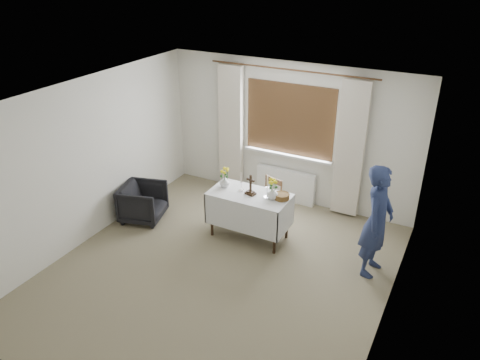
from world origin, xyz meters
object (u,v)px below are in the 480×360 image
at_px(wooden_chair, 267,203).
at_px(person, 377,221).
at_px(armchair, 143,202).
at_px(altar_table, 249,216).
at_px(wooden_cross, 251,185).
at_px(flower_vase_left, 225,182).
at_px(flower_vase_right, 273,194).

relative_size(wooden_chair, person, 0.50).
bearing_deg(armchair, person, -100.52).
xyz_separation_m(altar_table, wooden_cross, (0.02, -0.00, 0.54)).
xyz_separation_m(wooden_chair, wooden_cross, (-0.07, -0.45, 0.52)).
relative_size(altar_table, wooden_chair, 1.53).
distance_m(flower_vase_left, flower_vase_right, 0.83).
xyz_separation_m(wooden_cross, flower_vase_left, (-0.47, 0.04, -0.08)).
bearing_deg(flower_vase_left, wooden_cross, -4.71).
relative_size(person, flower_vase_left, 9.84).
distance_m(altar_table, flower_vase_left, 0.65).
bearing_deg(wooden_cross, wooden_chair, 93.69).
relative_size(armchair, flower_vase_right, 3.96).
relative_size(wooden_chair, flower_vase_right, 4.66).
bearing_deg(wooden_cross, armchair, -156.62).
distance_m(altar_table, wooden_cross, 0.54).
bearing_deg(armchair, wooden_chair, -83.44).
distance_m(wooden_chair, wooden_cross, 0.69).
bearing_deg(person, wooden_chair, 81.82).
xyz_separation_m(armchair, person, (3.74, 0.34, 0.50)).
distance_m(wooden_chair, armchair, 2.07).
distance_m(wooden_chair, flower_vase_left, 0.81).
height_order(altar_table, flower_vase_right, flower_vase_right).
height_order(wooden_cross, flower_vase_right, wooden_cross).
xyz_separation_m(wooden_cross, flower_vase_right, (0.35, 0.02, -0.08)).
distance_m(altar_table, flower_vase_right, 0.60).
bearing_deg(person, wooden_cross, 95.66).
bearing_deg(flower_vase_left, person, -0.74).
relative_size(armchair, person, 0.42).
distance_m(wooden_chair, flower_vase_right, 0.68).
bearing_deg(altar_table, armchair, -169.56).
bearing_deg(flower_vase_right, flower_vase_left, 178.93).
bearing_deg(armchair, altar_table, -95.30).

